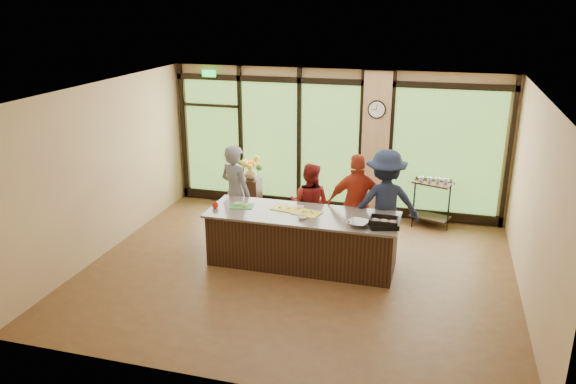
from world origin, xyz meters
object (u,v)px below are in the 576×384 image
Objects in this scene: roasting_pan at (384,225)px; bar_cart at (432,197)px; island_base at (302,240)px; flower_stand at (251,197)px; cook_left at (236,193)px; cook_right at (385,204)px.

bar_cart is (0.68, 2.59, -0.35)m from roasting_pan.
roasting_pan is at bearing -85.45° from bar_cart.
island_base is at bearing -111.61° from bar_cart.
roasting_pan is at bearing -35.02° from flower_stand.
island_base is 3.94× the size of flower_stand.
cook_left is at bearing -81.42° from flower_stand.
cook_left reaches higher than roasting_pan.
roasting_pan is at bearing 78.04° from cook_right.
roasting_pan is at bearing -173.34° from cook_left.
cook_right reaches higher than cook_left.
bar_cart is at bearing 7.48° from flower_stand.
cook_right reaches higher than bar_cart.
island_base reaches higher than flower_stand.
island_base is 1.68m from cook_left.
island_base is 2.55m from flower_stand.
cook_right is at bearing 29.73° from island_base.
island_base is 3.07× the size of bar_cart.
flower_stand is (-2.89, 1.24, -0.57)m from cook_right.
roasting_pan is 0.55× the size of flower_stand.
cook_right is at bearing -95.85° from bar_cart.
cook_left is 1.39m from flower_stand.
bar_cart is (3.66, 0.39, 0.21)m from flower_stand.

